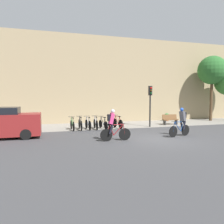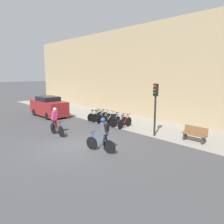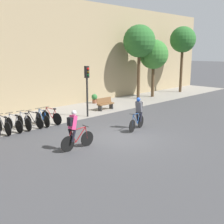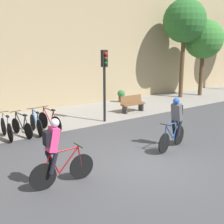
{
  "view_description": "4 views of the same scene",
  "coord_description": "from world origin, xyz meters",
  "px_view_note": "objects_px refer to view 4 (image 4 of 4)",
  "views": [
    {
      "loc": [
        -6.21,
        -11.24,
        2.52
      ],
      "look_at": [
        -2.29,
        2.17,
        1.49
      ],
      "focal_mm": 35.0,
      "sensor_mm": 36.0,
      "label": 1
    },
    {
      "loc": [
        9.86,
        -6.25,
        3.94
      ],
      "look_at": [
        -0.17,
        2.92,
        1.54
      ],
      "focal_mm": 35.0,
      "sensor_mm": 36.0,
      "label": 2
    },
    {
      "loc": [
        -9.89,
        -9.2,
        4.3
      ],
      "look_at": [
        0.34,
        1.15,
        1.1
      ],
      "focal_mm": 45.0,
      "sensor_mm": 36.0,
      "label": 3
    },
    {
      "loc": [
        -5.46,
        -5.84,
        3.51
      ],
      "look_at": [
        0.27,
        2.22,
        1.17
      ],
      "focal_mm": 45.0,
      "sensor_mm": 36.0,
      "label": 4
    }
  ],
  "objects_px": {
    "parked_bike_6": "(50,121)",
    "potted_plant": "(121,95)",
    "parked_bike_3": "(6,128)",
    "cyclist_pink": "(56,151)",
    "traffic_light_pole": "(105,72)",
    "parked_bike_5": "(36,124)",
    "bench": "(132,104)",
    "parked_bike_4": "(22,126)",
    "cyclist_grey": "(175,121)"
  },
  "relations": [
    {
      "from": "parked_bike_4",
      "to": "parked_bike_5",
      "type": "xyz_separation_m",
      "value": [
        0.58,
        0.0,
        0.02
      ]
    },
    {
      "from": "cyclist_grey",
      "to": "traffic_light_pole",
      "type": "bearing_deg",
      "value": 90.74
    },
    {
      "from": "parked_bike_4",
      "to": "parked_bike_6",
      "type": "xyz_separation_m",
      "value": [
        1.17,
        0.0,
        0.03
      ]
    },
    {
      "from": "cyclist_grey",
      "to": "parked_bike_3",
      "type": "distance_m",
      "value": 6.36
    },
    {
      "from": "traffic_light_pole",
      "to": "parked_bike_4",
      "type": "bearing_deg",
      "value": 178.53
    },
    {
      "from": "cyclist_pink",
      "to": "cyclist_grey",
      "type": "bearing_deg",
      "value": 2.64
    },
    {
      "from": "bench",
      "to": "potted_plant",
      "type": "height_order",
      "value": "bench"
    },
    {
      "from": "cyclist_grey",
      "to": "parked_bike_6",
      "type": "bearing_deg",
      "value": 122.32
    },
    {
      "from": "parked_bike_6",
      "to": "bench",
      "type": "bearing_deg",
      "value": 7.4
    },
    {
      "from": "parked_bike_6",
      "to": "traffic_light_pole",
      "type": "xyz_separation_m",
      "value": [
        2.73,
        -0.1,
        1.9
      ]
    },
    {
      "from": "parked_bike_6",
      "to": "parked_bike_5",
      "type": "bearing_deg",
      "value": -179.96
    },
    {
      "from": "parked_bike_3",
      "to": "potted_plant",
      "type": "xyz_separation_m",
      "value": [
        7.97,
        3.19,
        0.02
      ]
    },
    {
      "from": "parked_bike_3",
      "to": "potted_plant",
      "type": "height_order",
      "value": "parked_bike_3"
    },
    {
      "from": "traffic_light_pole",
      "to": "potted_plant",
      "type": "height_order",
      "value": "traffic_light_pole"
    },
    {
      "from": "traffic_light_pole",
      "to": "parked_bike_5",
      "type": "bearing_deg",
      "value": 178.25
    },
    {
      "from": "parked_bike_4",
      "to": "parked_bike_5",
      "type": "height_order",
      "value": "parked_bike_5"
    },
    {
      "from": "parked_bike_5",
      "to": "parked_bike_6",
      "type": "distance_m",
      "value": 0.59
    },
    {
      "from": "cyclist_grey",
      "to": "parked_bike_5",
      "type": "height_order",
      "value": "cyclist_grey"
    },
    {
      "from": "parked_bike_4",
      "to": "traffic_light_pole",
      "type": "xyz_separation_m",
      "value": [
        3.91,
        -0.1,
        1.93
      ]
    },
    {
      "from": "parked_bike_4",
      "to": "parked_bike_5",
      "type": "bearing_deg",
      "value": 0.1
    },
    {
      "from": "parked_bike_3",
      "to": "cyclist_pink",
      "type": "bearing_deg",
      "value": -90.2
    },
    {
      "from": "parked_bike_5",
      "to": "parked_bike_6",
      "type": "height_order",
      "value": "parked_bike_6"
    },
    {
      "from": "parked_bike_5",
      "to": "bench",
      "type": "xyz_separation_m",
      "value": [
        5.64,
        0.66,
        0.05
      ]
    },
    {
      "from": "parked_bike_6",
      "to": "potted_plant",
      "type": "xyz_separation_m",
      "value": [
        6.21,
        3.19,
        0.02
      ]
    },
    {
      "from": "cyclist_pink",
      "to": "parked_bike_3",
      "type": "height_order",
      "value": "cyclist_pink"
    },
    {
      "from": "cyclist_grey",
      "to": "bench",
      "type": "xyz_separation_m",
      "value": [
        2.26,
        5.06,
        -0.49
      ]
    },
    {
      "from": "bench",
      "to": "traffic_light_pole",
      "type": "bearing_deg",
      "value": -161.89
    },
    {
      "from": "parked_bike_4",
      "to": "potted_plant",
      "type": "bearing_deg",
      "value": 23.38
    },
    {
      "from": "parked_bike_5",
      "to": "potted_plant",
      "type": "height_order",
      "value": "parked_bike_5"
    },
    {
      "from": "bench",
      "to": "potted_plant",
      "type": "distance_m",
      "value": 2.78
    },
    {
      "from": "cyclist_pink",
      "to": "cyclist_grey",
      "type": "relative_size",
      "value": 1.0
    },
    {
      "from": "parked_bike_3",
      "to": "parked_bike_5",
      "type": "distance_m",
      "value": 1.17
    },
    {
      "from": "cyclist_pink",
      "to": "parked_bike_5",
      "type": "height_order",
      "value": "cyclist_pink"
    },
    {
      "from": "parked_bike_4",
      "to": "traffic_light_pole",
      "type": "height_order",
      "value": "traffic_light_pole"
    },
    {
      "from": "parked_bike_6",
      "to": "cyclist_grey",
      "type": "bearing_deg",
      "value": -57.68
    },
    {
      "from": "parked_bike_4",
      "to": "traffic_light_pole",
      "type": "distance_m",
      "value": 4.36
    },
    {
      "from": "cyclist_pink",
      "to": "traffic_light_pole",
      "type": "xyz_separation_m",
      "value": [
        4.51,
        4.52,
        1.37
      ]
    },
    {
      "from": "cyclist_grey",
      "to": "parked_bike_3",
      "type": "bearing_deg",
      "value": 135.91
    },
    {
      "from": "cyclist_grey",
      "to": "parked_bike_4",
      "type": "bearing_deg",
      "value": 131.96
    },
    {
      "from": "parked_bike_4",
      "to": "traffic_light_pole",
      "type": "bearing_deg",
      "value": -1.47
    },
    {
      "from": "cyclist_grey",
      "to": "traffic_light_pole",
      "type": "distance_m",
      "value": 4.52
    },
    {
      "from": "cyclist_pink",
      "to": "parked_bike_6",
      "type": "bearing_deg",
      "value": 68.94
    },
    {
      "from": "bench",
      "to": "parked_bike_5",
      "type": "bearing_deg",
      "value": -173.36
    },
    {
      "from": "potted_plant",
      "to": "bench",
      "type": "bearing_deg",
      "value": -114.57
    },
    {
      "from": "parked_bike_4",
      "to": "bench",
      "type": "relative_size",
      "value": 1.16
    },
    {
      "from": "parked_bike_3",
      "to": "parked_bike_6",
      "type": "height_order",
      "value": "same"
    },
    {
      "from": "parked_bike_3",
      "to": "parked_bike_5",
      "type": "height_order",
      "value": "parked_bike_3"
    },
    {
      "from": "cyclist_pink",
      "to": "parked_bike_5",
      "type": "bearing_deg",
      "value": 75.55
    },
    {
      "from": "cyclist_pink",
      "to": "cyclist_grey",
      "type": "xyz_separation_m",
      "value": [
        4.57,
        0.21,
        -0.0
      ]
    },
    {
      "from": "parked_bike_5",
      "to": "cyclist_grey",
      "type": "bearing_deg",
      "value": -52.54
    }
  ]
}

